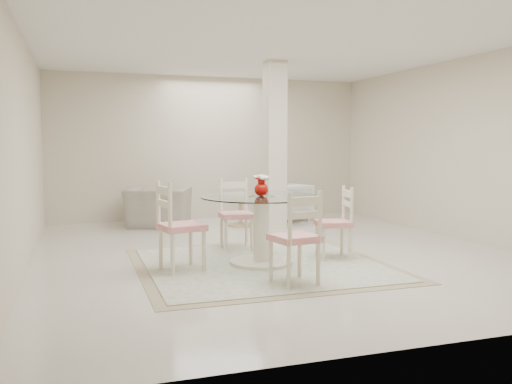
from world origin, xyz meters
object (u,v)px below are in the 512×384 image
object	(u,v)px
dining_table	(261,230)
recliner_taupe	(159,207)
armchair_white	(286,202)
side_table	(240,213)
dining_chair_west	(175,220)
dining_chair_south	(298,231)
dining_chair_east	(338,217)
dining_chair_north	(235,209)
red_vase	(261,186)
column	(275,149)

from	to	relation	value
dining_table	recliner_taupe	world-z (taller)	dining_table
armchair_white	side_table	world-z (taller)	armchair_white
recliner_taupe	side_table	size ratio (longest dim) A/B	2.10
dining_chair_west	dining_chair_south	size ratio (longest dim) A/B	1.06
dining_chair_east	side_table	world-z (taller)	dining_chair_east
dining_chair_south	armchair_white	distance (m)	4.71
dining_chair_south	side_table	xyz separation A→B (m)	(0.60, 4.04, -0.33)
dining_chair_west	recliner_taupe	xyz separation A→B (m)	(0.30, 3.44, -0.26)
side_table	dining_chair_north	bearing A→B (deg)	-108.50
dining_chair_north	recliner_taupe	size ratio (longest dim) A/B	1.03
dining_chair_north	side_table	bearing A→B (deg)	76.63
armchair_white	dining_chair_south	bearing A→B (deg)	54.17
armchair_white	side_table	distance (m)	1.09
dining_chair_west	armchair_white	world-z (taller)	dining_chair_west
dining_chair_west	dining_chair_south	bearing A→B (deg)	-144.07
armchair_white	side_table	bearing A→B (deg)	5.20
dining_table	dining_chair_west	xyz separation A→B (m)	(-1.02, -0.04, 0.17)
dining_chair_west	side_table	xyz separation A→B (m)	(1.67, 3.06, -0.36)
dining_chair_east	armchair_white	xyz separation A→B (m)	(0.64, 3.39, -0.18)
dining_chair_east	dining_chair_north	bearing A→B (deg)	-123.83
recliner_taupe	red_vase	bearing A→B (deg)	123.72
dining_chair_west	dining_chair_south	distance (m)	1.44
red_vase	side_table	xyz separation A→B (m)	(0.64, 3.02, -0.72)
dining_table	dining_chair_east	size ratio (longest dim) A/B	1.42
red_vase	dining_chair_east	size ratio (longest dim) A/B	0.25
dining_table	dining_chair_south	xyz separation A→B (m)	(0.04, -1.02, 0.14)
red_vase	side_table	world-z (taller)	red_vase
column	dining_chair_west	bearing A→B (deg)	-133.47
red_vase	dining_chair_north	xyz separation A→B (m)	(-0.02, 1.02, -0.39)
dining_chair_north	dining_chair_south	world-z (taller)	dining_chair_south
dining_chair_south	dining_chair_north	bearing A→B (deg)	-97.96
armchair_white	recliner_taupe	bearing A→B (deg)	-15.57
dining_chair_west	armchair_white	bearing A→B (deg)	-49.43
column	dining_table	distance (m)	2.36
dining_chair_north	dining_chair_west	size ratio (longest dim) A/B	0.94
dining_table	red_vase	world-z (taller)	red_vase
red_vase	dining_chair_west	xyz separation A→B (m)	(-1.02, -0.04, -0.35)
dining_table	side_table	xyz separation A→B (m)	(0.65, 3.02, -0.19)
dining_table	armchair_white	bearing A→B (deg)	64.05
column	recliner_taupe	bearing A→B (deg)	138.71
dining_chair_east	red_vase	bearing A→B (deg)	-78.82
red_vase	dining_chair_east	world-z (taller)	red_vase
dining_table	dining_chair_east	xyz separation A→B (m)	(1.01, 0.02, 0.11)
dining_chair_south	side_table	size ratio (longest dim) A/B	2.17
red_vase	recliner_taupe	distance (m)	3.53
column	dining_chair_west	size ratio (longest dim) A/B	2.40
recliner_taupe	column	bearing A→B (deg)	160.42
dining_chair_south	recliner_taupe	xyz separation A→B (m)	(-0.76, 4.41, -0.22)
red_vase	recliner_taupe	size ratio (longest dim) A/B	0.24
dining_chair_east	armchair_white	distance (m)	3.45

